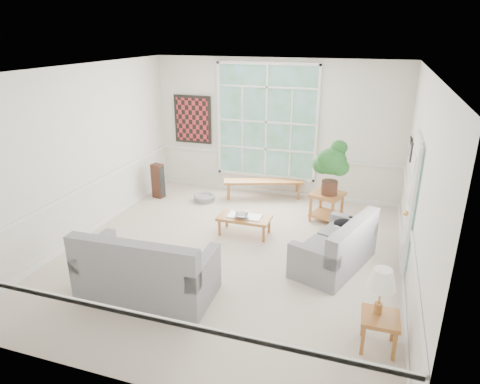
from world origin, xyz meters
name	(u,v)px	position (x,y,z in m)	size (l,w,h in m)	color
floor	(231,254)	(0.00, 0.00, -0.01)	(5.50, 6.00, 0.01)	beige
ceiling	(229,69)	(0.00, 0.00, 3.00)	(5.50, 6.00, 0.02)	white
wall_back	(276,129)	(0.00, 3.00, 1.50)	(5.50, 0.02, 3.00)	silver
wall_front	(124,261)	(0.00, -3.00, 1.50)	(5.50, 0.02, 3.00)	silver
wall_left	(82,154)	(-2.75, 0.00, 1.50)	(0.02, 6.00, 3.00)	silver
wall_right	(419,188)	(2.75, 0.00, 1.50)	(0.02, 6.00, 3.00)	silver
window_back	(266,122)	(-0.20, 2.96, 1.65)	(2.30, 0.08, 2.40)	white
entry_door	(409,202)	(2.71, 0.60, 1.05)	(0.08, 0.90, 2.10)	white
door_sidelight	(412,211)	(2.71, -0.03, 1.15)	(0.08, 0.26, 1.90)	white
wall_art	(193,120)	(-1.95, 2.95, 1.60)	(0.90, 0.06, 1.10)	#59191C
wall_frame_near	(410,152)	(2.71, 1.75, 1.55)	(0.04, 0.26, 0.32)	black
wall_frame_far	(410,146)	(2.71, 2.15, 1.55)	(0.04, 0.26, 0.32)	black
loveseat_right	(335,242)	(1.68, 0.15, 0.42)	(0.80, 1.54, 0.83)	gray
loveseat_front	(147,263)	(-0.72, -1.46, 0.50)	(1.84, 0.95, 1.00)	gray
coffee_table	(245,225)	(0.00, 0.78, 0.18)	(0.95, 0.52, 0.35)	#9C5F2C
pewter_bowl	(241,215)	(-0.05, 0.72, 0.40)	(0.33, 0.33, 0.08)	#9F9FA5
window_bench	(263,189)	(-0.16, 2.65, 0.20)	(1.75, 0.34, 0.41)	#9C5F2C
end_table	(326,207)	(1.34, 1.87, 0.29)	(0.57, 0.57, 0.57)	#9C5F2C
houseplant	(331,168)	(1.37, 1.83, 1.10)	(0.62, 0.62, 1.06)	#215A23
side_table	(379,332)	(2.40, -1.60, 0.22)	(0.43, 0.43, 0.44)	#9C5F2C
table_lamp	(380,292)	(2.36, -1.55, 0.73)	(0.34, 0.34, 0.58)	silver
pet_bed	(204,198)	(-1.34, 2.07, 0.07)	(0.46, 0.46, 0.14)	gray
floor_speaker	(158,181)	(-2.40, 1.96, 0.39)	(0.24, 0.19, 0.77)	#3D2015
cat	(345,223)	(1.77, 0.69, 0.51)	(0.36, 0.25, 0.17)	black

